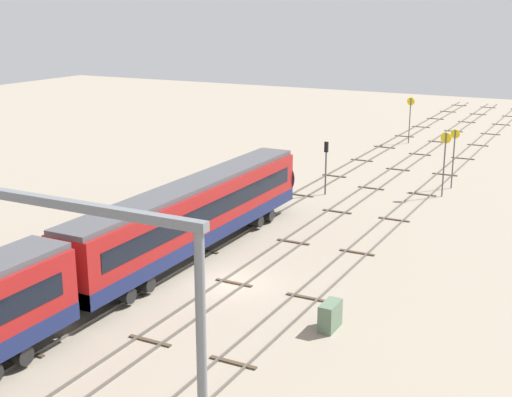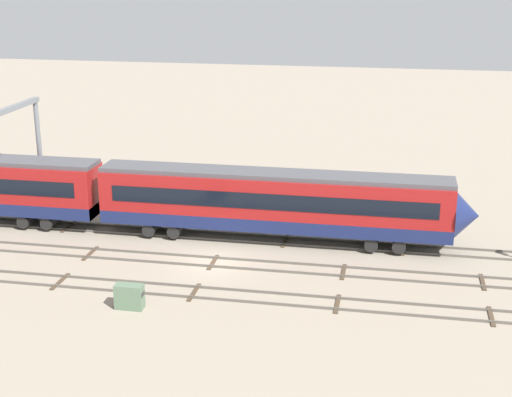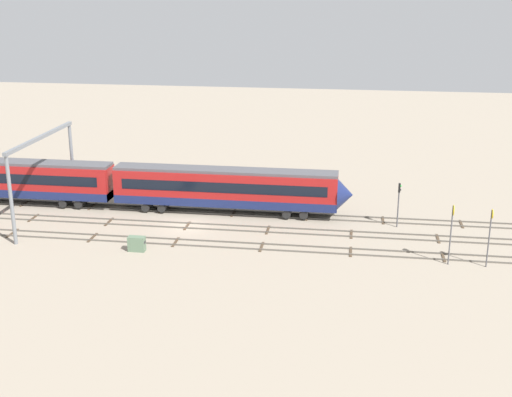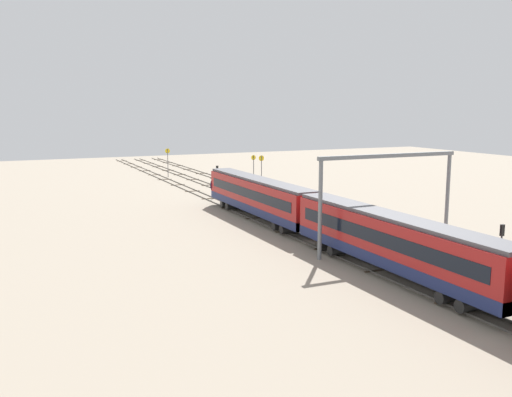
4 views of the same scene
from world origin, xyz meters
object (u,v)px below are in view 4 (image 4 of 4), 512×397
at_px(speed_sign_near_foreground, 168,159).
at_px(overhead_gantry, 388,181).
at_px(relay_cabinet, 372,215).
at_px(speed_sign_far_trackside, 261,168).
at_px(signal_light_trackside_approach, 217,176).
at_px(signal_light_trackside_departure, 501,243).
at_px(speed_sign_mid_trackside, 254,167).

bearing_deg(speed_sign_near_foreground, overhead_gantry, -177.25).
bearing_deg(overhead_gantry, relay_cabinet, -30.93).
distance_m(speed_sign_far_trackside, signal_light_trackside_approach, 10.01).
relative_size(speed_sign_near_foreground, relay_cabinet, 3.40).
bearing_deg(signal_light_trackside_departure, speed_sign_mid_trackside, -3.74).
distance_m(overhead_gantry, speed_sign_mid_trackside, 44.17).
xyz_separation_m(overhead_gantry, speed_sign_far_trackside, (40.36, -6.22, -2.94)).
bearing_deg(speed_sign_far_trackside, signal_light_trackside_approach, 113.69).
bearing_deg(signal_light_trackside_departure, overhead_gantry, 14.75).
height_order(speed_sign_far_trackside, signal_light_trackside_departure, speed_sign_far_trackside).
bearing_deg(speed_sign_far_trackside, speed_sign_mid_trackside, -1.32).
xyz_separation_m(speed_sign_near_foreground, speed_sign_far_trackside, (-22.49, -9.24, 0.05)).
height_order(overhead_gantry, speed_sign_mid_trackside, overhead_gantry).
relative_size(overhead_gantry, signal_light_trackside_approach, 3.21).
bearing_deg(relay_cabinet, speed_sign_near_foreground, 11.38).
bearing_deg(speed_sign_mid_trackside, signal_light_trackside_departure, 176.26).
height_order(speed_sign_near_foreground, speed_sign_far_trackside, speed_sign_far_trackside).
xyz_separation_m(speed_sign_far_trackside, signal_light_trackside_approach, (-4.02, 9.15, -0.53)).
bearing_deg(signal_light_trackside_approach, relay_cabinet, -157.36).
height_order(speed_sign_near_foreground, relay_cabinet, speed_sign_near_foreground).
height_order(speed_sign_far_trackside, signal_light_trackside_approach, speed_sign_far_trackside).
bearing_deg(signal_light_trackside_approach, signal_light_trackside_departure, -173.07).
relative_size(signal_light_trackside_approach, relay_cabinet, 2.90).
bearing_deg(speed_sign_mid_trackside, overhead_gantry, 171.78).
bearing_deg(signal_light_trackside_approach, speed_sign_mid_trackside, -51.81).
relative_size(speed_sign_near_foreground, speed_sign_mid_trackside, 1.02).
distance_m(overhead_gantry, speed_sign_far_trackside, 40.94).
distance_m(speed_sign_mid_trackside, speed_sign_far_trackside, 3.25).
height_order(speed_sign_mid_trackside, signal_light_trackside_approach, speed_sign_mid_trackside).
bearing_deg(speed_sign_mid_trackside, relay_cabinet, -178.34).
bearing_deg(speed_sign_mid_trackside, speed_sign_far_trackside, 178.68).
bearing_deg(signal_light_trackside_approach, overhead_gantry, -175.39).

